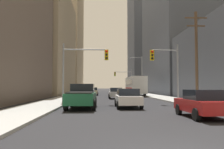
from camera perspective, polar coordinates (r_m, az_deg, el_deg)
sidewalk_left at (r=56.05m, az=-7.63°, el=-4.46°), size 3.45×160.00×0.15m
sidewalk_right at (r=56.54m, az=6.52°, el=-4.45°), size 3.45×160.00×0.15m
city_bus at (r=44.77m, az=5.47°, el=-2.51°), size 2.67×11.52×3.40m
pickup_truck_green at (r=18.96m, az=-7.09°, el=-5.10°), size 2.20×5.44×1.90m
sedan_red at (r=14.14m, az=20.48°, el=-6.38°), size 1.95×4.22×1.52m
sedan_white at (r=19.41m, az=3.76°, el=-5.54°), size 1.95×4.21×1.52m
sedan_silver at (r=33.72m, az=0.87°, el=-4.39°), size 1.95×4.21×1.52m
sedan_beige at (r=46.20m, az=-4.48°, el=-3.96°), size 1.95×4.22×1.52m
traffic_signal_near_left at (r=24.47m, az=-6.77°, el=2.79°), size 4.59×0.44×6.00m
traffic_signal_near_right at (r=25.28m, az=12.58°, el=2.48°), size 2.91×0.44×6.00m
traffic_signal_far_right at (r=61.95m, az=2.82°, el=-0.62°), size 4.55×0.44×6.00m
utility_pole_right at (r=25.05m, az=19.24°, el=4.41°), size 2.20×0.28×9.02m
street_lamp_right at (r=47.18m, az=6.61°, el=0.64°), size 2.36×0.32×7.50m
building_left_mid_office at (r=59.39m, az=-19.97°, el=6.79°), size 20.52×28.69×22.87m
building_left_far_tower at (r=99.85m, az=-12.54°, el=10.87°), size 17.89×29.56×50.46m
building_right_mid_block at (r=57.94m, az=18.00°, el=11.04°), size 17.28×26.38×30.90m
building_right_far_highrise at (r=98.13m, az=10.22°, el=10.51°), size 19.88×21.71×48.51m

